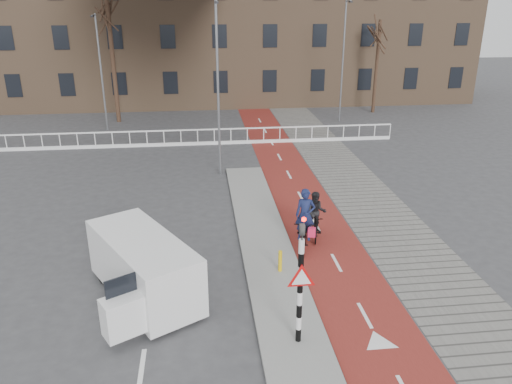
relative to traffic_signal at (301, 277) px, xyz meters
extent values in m
plane|color=#38383A|center=(0.60, 2.02, -1.99)|extent=(120.00, 120.00, 0.00)
cube|color=maroon|center=(2.10, 12.02, -1.98)|extent=(2.50, 60.00, 0.01)
cube|color=slate|center=(4.90, 12.02, -1.98)|extent=(3.00, 60.00, 0.01)
cube|color=gray|center=(-0.10, 6.02, -1.93)|extent=(1.80, 16.00, 0.12)
cylinder|color=black|center=(0.00, 0.02, -0.43)|extent=(0.14, 0.14, 2.88)
imported|color=black|center=(0.00, 0.02, 1.41)|extent=(0.13, 0.16, 0.80)
cylinder|color=#FF0C05|center=(0.00, -0.12, 1.59)|extent=(0.11, 0.02, 0.11)
cylinder|color=#E1B50C|center=(0.10, 3.52, -1.51)|extent=(0.12, 0.12, 0.71)
imported|color=black|center=(1.28, 5.40, -1.44)|extent=(1.19, 2.18, 1.09)
imported|color=#161E45|center=(1.28, 5.40, -0.79)|extent=(0.78, 0.60, 1.89)
cube|color=#DF1F4C|center=(1.41, 4.87, -1.22)|extent=(0.30, 0.23, 0.32)
imported|color=black|center=(1.80, 5.93, -1.48)|extent=(0.78, 1.72, 1.00)
imported|color=black|center=(1.80, 5.93, -0.96)|extent=(0.86, 0.73, 1.56)
cube|color=white|center=(-4.07, 2.77, -0.99)|extent=(3.68, 4.66, 1.75)
cube|color=green|center=(-4.95, 2.77, -1.09)|extent=(1.40, 2.44, 0.55)
cube|color=green|center=(-3.19, 2.77, -1.09)|extent=(1.40, 2.44, 0.55)
cube|color=black|center=(-4.07, 0.94, -0.59)|extent=(1.39, 0.82, 0.90)
cylinder|color=black|center=(-3.98, 1.11, -1.68)|extent=(0.49, 0.64, 0.61)
cylinder|color=black|center=(-2.69, 1.85, -1.68)|extent=(0.49, 0.64, 0.61)
cylinder|color=black|center=(-5.45, 3.70, -1.68)|extent=(0.49, 0.64, 0.61)
cylinder|color=black|center=(-4.16, 4.43, -1.68)|extent=(0.49, 0.64, 0.61)
cube|color=silver|center=(-4.40, 19.02, -1.04)|extent=(28.00, 0.08, 0.08)
cube|color=silver|center=(-4.40, 19.02, -1.89)|extent=(28.00, 0.10, 0.20)
cube|color=#7F6047|center=(-2.40, 34.02, 4.01)|extent=(46.00, 10.00, 12.00)
cylinder|color=#311E16|center=(-7.99, 25.82, 2.40)|extent=(0.30, 0.30, 8.78)
cylinder|color=#311E16|center=(11.19, 26.80, 1.42)|extent=(0.25, 0.25, 6.83)
cylinder|color=slate|center=(-1.32, 13.54, 2.14)|extent=(0.12, 0.12, 8.27)
cylinder|color=slate|center=(-8.43, 23.49, 1.72)|extent=(0.12, 0.12, 7.41)
cylinder|color=slate|center=(7.79, 24.21, 2.12)|extent=(0.12, 0.12, 8.21)
camera|label=1|loc=(-2.29, -10.29, 6.30)|focal=35.00mm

